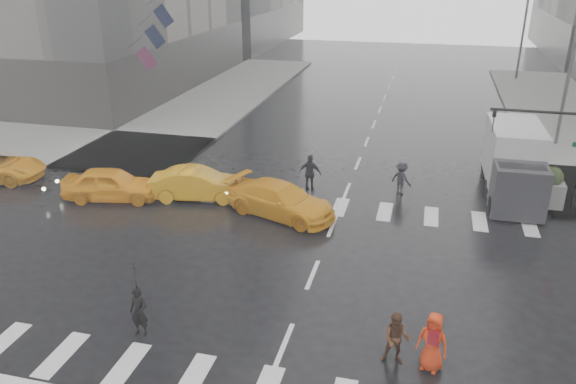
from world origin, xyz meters
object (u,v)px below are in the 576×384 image
(pedestrian_brown, at_px, (396,339))
(box_truck, at_px, (515,162))
(traffic_signal_pole, at_px, (561,141))
(pedestrian_orange, at_px, (433,342))
(taxi_front, at_px, (111,184))
(taxi_mid, at_px, (198,184))

(pedestrian_brown, relative_size, box_truck, 0.26)
(traffic_signal_pole, xyz_separation_m, pedestrian_brown, (-5.84, -12.01, -2.43))
(pedestrian_orange, distance_m, taxi_front, 16.72)
(taxi_front, distance_m, box_truck, 18.56)
(traffic_signal_pole, bearing_deg, pedestrian_brown, -115.95)
(pedestrian_brown, distance_m, taxi_mid, 13.47)
(box_truck, bearing_deg, taxi_front, -165.90)
(taxi_front, bearing_deg, box_truck, -86.48)
(traffic_signal_pole, distance_m, pedestrian_brown, 13.57)
(taxi_front, bearing_deg, pedestrian_orange, -131.53)
(box_truck, bearing_deg, taxi_mid, -165.82)
(taxi_front, bearing_deg, traffic_signal_pole, -90.88)
(pedestrian_orange, bearing_deg, pedestrian_brown, -161.88)
(pedestrian_brown, height_order, taxi_mid, pedestrian_brown)
(traffic_signal_pole, distance_m, pedestrian_orange, 13.18)
(pedestrian_brown, bearing_deg, taxi_mid, 133.09)
(traffic_signal_pole, relative_size, taxi_front, 1.02)
(taxi_mid, height_order, box_truck, box_truck)
(taxi_front, height_order, taxi_mid, taxi_front)
(taxi_mid, bearing_deg, pedestrian_brown, -145.05)
(taxi_front, xyz_separation_m, box_truck, (17.88, 4.85, 0.98))
(traffic_signal_pole, xyz_separation_m, box_truck, (-1.51, 1.16, -1.49))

